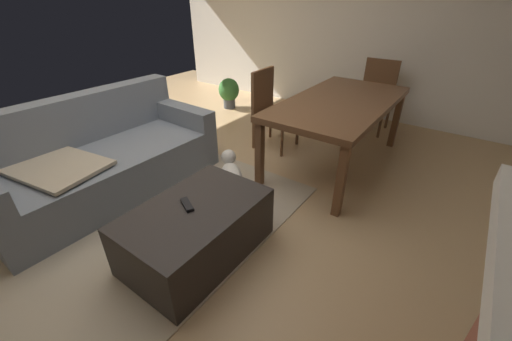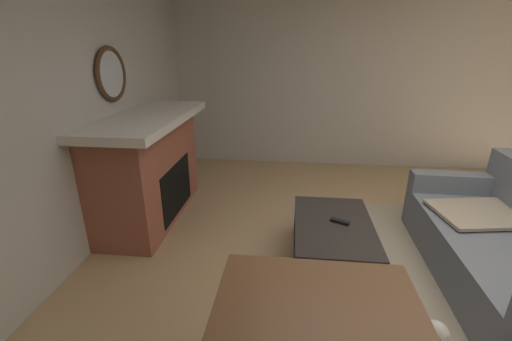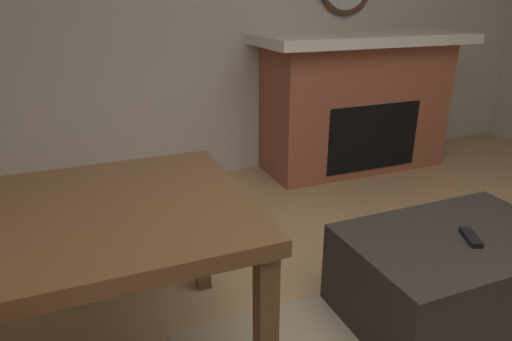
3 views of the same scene
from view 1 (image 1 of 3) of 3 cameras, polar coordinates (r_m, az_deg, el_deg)
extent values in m
plane|color=tan|center=(3.05, -12.51, -4.99)|extent=(7.91, 7.91, 0.00)
cube|color=white|center=(5.28, 15.31, 25.19)|extent=(0.12, 6.19, 2.69)
cube|color=tan|center=(2.88, -19.77, -8.45)|extent=(2.60, 2.00, 0.01)
cube|color=slate|center=(3.32, -25.44, -0.06)|extent=(2.09, 1.00, 0.42)
cube|color=slate|center=(3.47, -30.11, 8.10)|extent=(2.07, 0.25, 0.46)
cube|color=slate|center=(3.65, -13.82, 10.12)|extent=(0.20, 0.95, 0.20)
cube|color=tan|center=(3.09, -32.86, 0.72)|extent=(0.68, 0.88, 0.03)
cube|color=#2D2826|center=(2.33, -10.81, -10.82)|extent=(1.03, 0.65, 0.43)
cube|color=black|center=(2.21, -12.56, -6.12)|extent=(0.12, 0.17, 0.02)
cube|color=brown|center=(3.41, 15.22, 11.89)|extent=(1.85, 0.95, 0.06)
cube|color=brown|center=(3.01, 0.67, 2.85)|extent=(0.07, 0.07, 0.68)
cube|color=brown|center=(4.43, 13.89, 11.16)|extent=(0.07, 0.07, 0.68)
cube|color=brown|center=(2.68, 15.30, -1.97)|extent=(0.07, 0.07, 0.68)
cube|color=brown|center=(4.22, 24.28, 8.39)|extent=(0.07, 0.07, 0.68)
cube|color=brown|center=(4.61, 20.64, 12.03)|extent=(0.45, 0.45, 0.04)
cube|color=brown|center=(4.74, 21.89, 15.55)|extent=(0.05, 0.44, 0.48)
cylinder|color=brown|center=(4.46, 21.89, 8.09)|extent=(0.04, 0.04, 0.41)
cylinder|color=brown|center=(4.54, 17.02, 9.36)|extent=(0.04, 0.04, 0.41)
cylinder|color=brown|center=(4.83, 23.08, 9.47)|extent=(0.04, 0.04, 0.41)
cylinder|color=brown|center=(4.91, 18.55, 10.64)|extent=(0.04, 0.04, 0.41)
cube|color=brown|center=(3.82, 3.77, 10.36)|extent=(0.46, 0.46, 0.04)
cube|color=brown|center=(3.84, 1.24, 14.60)|extent=(0.44, 0.06, 0.48)
cylinder|color=brown|center=(3.98, 7.63, 7.51)|extent=(0.04, 0.04, 0.41)
cylinder|color=brown|center=(3.65, 4.78, 5.55)|extent=(0.04, 0.04, 0.41)
cylinder|color=brown|center=(4.15, 2.66, 8.75)|extent=(0.04, 0.04, 0.41)
cylinder|color=brown|center=(3.84, -0.46, 6.94)|extent=(0.04, 0.04, 0.41)
cylinder|color=#474C51|center=(5.36, -4.90, 12.28)|extent=(0.19, 0.19, 0.17)
ellipsoid|color=#387233|center=(5.29, -5.01, 14.54)|extent=(0.34, 0.34, 0.37)
ellipsoid|color=silver|center=(3.04, -4.51, -1.05)|extent=(0.45, 0.46, 0.20)
sphere|color=silver|center=(3.16, -5.04, 2.51)|extent=(0.15, 0.15, 0.15)
camera|label=2|loc=(3.82, 24.36, 29.77)|focal=23.43mm
camera|label=3|loc=(3.80, -9.99, 25.49)|focal=31.34mm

